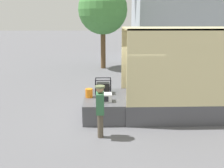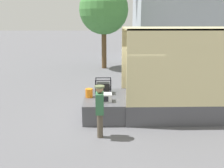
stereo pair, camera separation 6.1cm
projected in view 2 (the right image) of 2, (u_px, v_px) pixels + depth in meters
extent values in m
plane|color=slate|center=(123.00, 114.00, 9.72)|extent=(160.00, 160.00, 0.00)
cube|color=#4C4C51|center=(185.00, 105.00, 9.69)|extent=(4.78, 2.46, 0.73)
cube|color=beige|center=(179.00, 58.00, 10.44)|extent=(4.78, 0.06, 2.58)
cube|color=beige|center=(200.00, 69.00, 8.12)|extent=(4.78, 0.06, 2.58)
cube|color=beige|center=(191.00, 28.00, 8.97)|extent=(4.78, 2.46, 0.06)
cylinder|color=orange|center=(159.00, 90.00, 9.65)|extent=(0.33, 0.33, 0.41)
cube|color=#B2A893|center=(214.00, 93.00, 9.52)|extent=(0.44, 0.32, 0.26)
cube|color=#4C4C51|center=(104.00, 106.00, 9.61)|extent=(1.49, 2.33, 0.73)
cube|color=white|center=(106.00, 97.00, 8.96)|extent=(0.44, 0.40, 0.29)
cube|color=black|center=(104.00, 99.00, 8.76)|extent=(0.28, 0.01, 0.19)
cube|color=black|center=(103.00, 88.00, 9.91)|extent=(0.50, 0.37, 0.43)
cylinder|color=slate|center=(108.00, 87.00, 9.91)|extent=(0.19, 0.21, 0.21)
cylinder|color=black|center=(96.00, 87.00, 9.67)|extent=(0.04, 0.04, 0.60)
cylinder|color=black|center=(111.00, 87.00, 9.69)|extent=(0.04, 0.04, 0.60)
cylinder|color=black|center=(96.00, 85.00, 10.09)|extent=(0.04, 0.04, 0.60)
cylinder|color=black|center=(111.00, 85.00, 10.11)|extent=(0.04, 0.04, 0.60)
cylinder|color=black|center=(103.00, 80.00, 9.61)|extent=(0.59, 0.04, 0.04)
cylinder|color=black|center=(103.00, 78.00, 10.03)|extent=(0.59, 0.04, 0.04)
cylinder|color=orange|center=(89.00, 93.00, 9.42)|extent=(0.28, 0.28, 0.33)
cylinder|color=brown|center=(100.00, 125.00, 7.74)|extent=(0.18, 0.18, 0.81)
cube|color=#336B42|center=(100.00, 103.00, 7.56)|extent=(0.24, 0.44, 0.64)
sphere|color=tan|center=(100.00, 89.00, 7.45)|extent=(0.22, 0.22, 0.22)
cylinder|color=#606B47|center=(100.00, 87.00, 7.43)|extent=(0.30, 0.30, 0.06)
cube|color=#A8B2BC|center=(187.00, 18.00, 23.72)|extent=(9.79, 6.42, 7.47)
cylinder|color=brown|center=(104.00, 50.00, 18.77)|extent=(0.36, 0.36, 2.69)
sphere|color=#478942|center=(104.00, 10.00, 18.03)|extent=(3.58, 3.58, 3.58)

